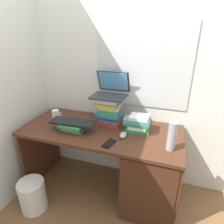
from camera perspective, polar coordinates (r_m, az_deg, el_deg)
The scene contains 14 objects.
ground_plane at distance 2.26m, azimuth -2.83°, elevation -21.68°, with size 6.00×6.00×0.00m, color brown.
wall_back at distance 1.97m, azimuth 0.50°, elevation 14.61°, with size 6.00×0.06×2.60m.
wall_left at distance 2.09m, azimuth -26.53°, elevation 12.76°, with size 0.05×6.00×2.60m, color silver.
desk at distance 1.90m, azimuth 8.01°, elevation -16.08°, with size 1.51×0.66×0.73m.
book_stack_tall at distance 1.86m, azimuth -0.87°, elevation 0.44°, with size 0.25×0.20×0.28m.
book_stack_keyboard_riser at distance 1.82m, azimuth -11.64°, elevation -4.25°, with size 0.22×0.18×0.07m.
book_stack_side at distance 1.76m, azimuth 7.70°, elevation -3.49°, with size 0.24×0.16×0.15m.
laptop at distance 1.85m, azimuth -0.43°, elevation 6.61°, with size 0.32×0.31×0.22m.
keyboard at distance 1.80m, azimuth -11.73°, elevation -3.01°, with size 0.42×0.14×0.02m, color black.
computer_mouse at distance 1.69m, azimuth 3.36°, elevation -6.87°, with size 0.06×0.10×0.04m, color #A5A8AD.
mug at distance 2.10m, azimuth -16.51°, elevation -0.64°, with size 0.11×0.07×0.09m.
water_bottle at distance 1.54m, azimuth 17.55°, elevation -6.97°, with size 0.07×0.07×0.24m, color #999EA5.
cell_phone at distance 1.59m, azimuth -0.87°, elevation -9.43°, with size 0.07×0.14×0.01m, color black.
wastebasket at distance 2.11m, azimuth -22.70°, elevation -22.07°, with size 0.24×0.24×0.31m, color silver.
Camera 1 is at (0.60, -1.48, 1.61)m, focal length 30.44 mm.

